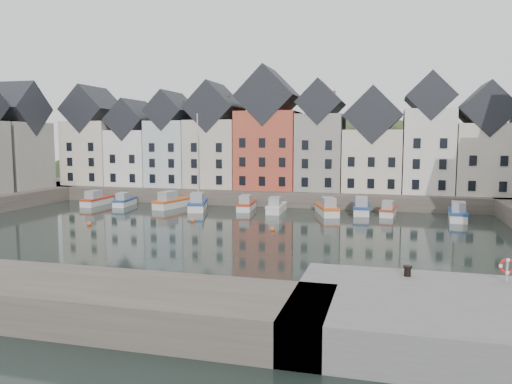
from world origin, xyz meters
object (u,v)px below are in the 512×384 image
(mooring_bollard, at_px, (408,270))
(boat_d, at_px, (198,204))
(life_ring_post, at_px, (507,267))
(boat_a, at_px, (97,200))

(mooring_bollard, bearing_deg, boat_d, 127.20)
(mooring_bollard, distance_m, life_ring_post, 4.93)
(boat_d, height_order, mooring_bollard, boat_d)
(mooring_bollard, bearing_deg, boat_a, 140.15)
(boat_d, xyz_separation_m, mooring_bollard, (25.40, -33.47, 1.48))
(boat_a, relative_size, mooring_bollard, 10.95)
(boat_d, distance_m, life_ring_post, 45.23)
(boat_d, bearing_deg, boat_a, 161.34)
(boat_d, relative_size, life_ring_post, 9.89)
(boat_a, xyz_separation_m, life_ring_post, (45.89, -34.26, 2.16))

